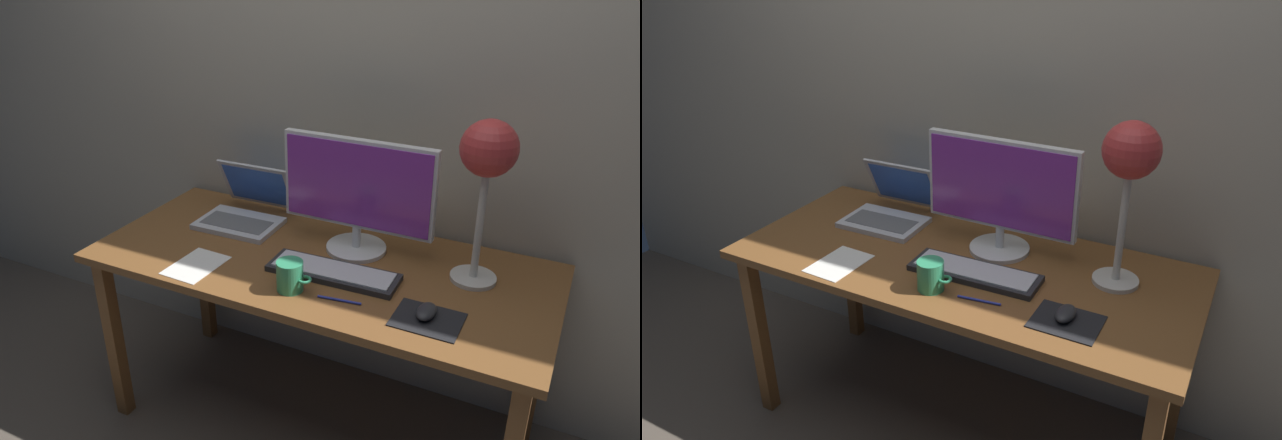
{
  "view_description": "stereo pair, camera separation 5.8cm",
  "coord_description": "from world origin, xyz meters",
  "views": [
    {
      "loc": [
        0.8,
        -1.63,
        1.75
      ],
      "look_at": [
        0.02,
        -0.05,
        0.92
      ],
      "focal_mm": 33.6,
      "sensor_mm": 36.0,
      "label": 1
    },
    {
      "loc": [
        0.85,
        -1.6,
        1.75
      ],
      "look_at": [
        0.02,
        -0.05,
        0.92
      ],
      "focal_mm": 33.6,
      "sensor_mm": 36.0,
      "label": 2
    }
  ],
  "objects": [
    {
      "name": "keyboard_main",
      "position": [
        0.09,
        -0.07,
        0.75
      ],
      "size": [
        0.44,
        0.15,
        0.03
      ],
      "color": "#28282B",
      "rests_on": "desk"
    },
    {
      "name": "paper_sheet_near_mouse",
      "position": [
        -0.36,
        -0.22,
        0.74
      ],
      "size": [
        0.16,
        0.22,
        0.0
      ],
      "primitive_type": "cube",
      "rotation": [
        0.0,
        0.0,
        -0.04
      ],
      "color": "white",
      "rests_on": "desk"
    },
    {
      "name": "coffee_mug",
      "position": [
        -0.0,
        -0.21,
        0.79
      ],
      "size": [
        0.12,
        0.09,
        0.1
      ],
      "color": "#339966",
      "rests_on": "desk"
    },
    {
      "name": "desk_lamp",
      "position": [
        0.51,
        0.1,
        1.16
      ],
      "size": [
        0.17,
        0.17,
        0.54
      ],
      "color": "beige",
      "rests_on": "desk"
    },
    {
      "name": "ground_plane",
      "position": [
        0.0,
        0.0,
        0.0
      ],
      "size": [
        4.8,
        4.8,
        0.0
      ],
      "primitive_type": "plane",
      "color": "brown",
      "rests_on": "ground"
    },
    {
      "name": "laptop",
      "position": [
        -0.4,
        0.18,
        0.8
      ],
      "size": [
        0.32,
        0.32,
        0.21
      ],
      "color": "silver",
      "rests_on": "desk"
    },
    {
      "name": "mouse",
      "position": [
        0.43,
        -0.17,
        0.76
      ],
      "size": [
        0.06,
        0.1,
        0.03
      ],
      "primitive_type": "ellipsoid",
      "color": "#28282B",
      "rests_on": "mousepad"
    },
    {
      "name": "back_wall",
      "position": [
        0.0,
        0.4,
        1.3
      ],
      "size": [
        4.8,
        0.06,
        2.6
      ],
      "primitive_type": "cube",
      "color": "#B2A893",
      "rests_on": "ground"
    },
    {
      "name": "monitor",
      "position": [
        0.08,
        0.12,
        0.97
      ],
      "size": [
        0.55,
        0.22,
        0.41
      ],
      "color": "silver",
      "rests_on": "desk"
    },
    {
      "name": "desk",
      "position": [
        0.0,
        0.0,
        0.66
      ],
      "size": [
        1.6,
        0.7,
        0.74
      ],
      "color": "brown",
      "rests_on": "ground"
    },
    {
      "name": "mousepad",
      "position": [
        0.44,
        -0.19,
        0.74
      ],
      "size": [
        0.2,
        0.16,
        0.0
      ],
      "primitive_type": "cube",
      "color": "black",
      "rests_on": "desk"
    },
    {
      "name": "pen",
      "position": [
        0.17,
        -0.21,
        0.74
      ],
      "size": [
        0.14,
        0.03,
        0.01
      ],
      "primitive_type": "cylinder",
      "rotation": [
        0.0,
        1.57,
        0.13
      ],
      "color": "#2633A5",
      "rests_on": "desk"
    }
  ]
}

